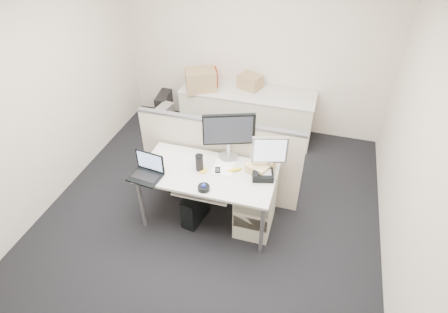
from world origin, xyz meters
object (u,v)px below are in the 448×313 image
(monitor_main, at_px, (229,137))
(laptop, at_px, (144,169))
(desk_phone, at_px, (263,175))
(desk, at_px, (208,177))

(monitor_main, height_order, laptop, monitor_main)
(monitor_main, xyz_separation_m, laptop, (-0.77, -0.60, -0.16))
(monitor_main, distance_m, laptop, 0.99)
(laptop, xyz_separation_m, desk_phone, (1.22, 0.36, -0.09))
(laptop, height_order, desk_phone, laptop)
(laptop, relative_size, desk_phone, 1.49)
(desk_phone, bearing_deg, laptop, -177.85)
(desk, bearing_deg, laptop, -155.70)
(monitor_main, bearing_deg, desk, -134.96)
(desk, xyz_separation_m, laptop, (-0.62, -0.28, 0.19))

